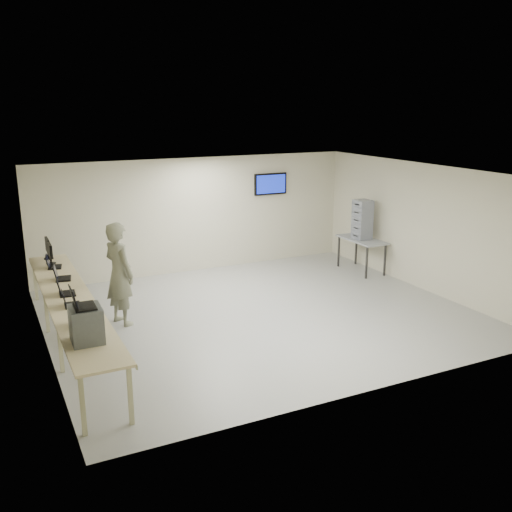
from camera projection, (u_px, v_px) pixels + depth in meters
name	position (u px, v px, depth m)	size (l,w,h in m)	color
room	(261.00, 245.00, 11.03)	(8.01, 7.01, 2.81)	#A4A4A4
workbench	(70.00, 302.00, 9.59)	(0.76, 6.00, 0.90)	beige
equipment_box	(86.00, 324.00, 7.75)	(0.42, 0.48, 0.50)	slate
laptop_on_box	(80.00, 302.00, 7.64)	(0.32, 0.39, 0.30)	black
laptop_0	(82.00, 320.00, 8.37)	(0.40, 0.43, 0.29)	black
laptop_1	(69.00, 302.00, 9.14)	(0.30, 0.35, 0.26)	black
laptop_2	(64.00, 291.00, 9.69)	(0.32, 0.38, 0.28)	black
laptop_3	(60.00, 276.00, 10.52)	(0.36, 0.41, 0.29)	black
laptop_4	(52.00, 264.00, 11.27)	(0.34, 0.39, 0.27)	black
monitor_near	(50.00, 251.00, 11.53)	(0.19, 0.43, 0.42)	black
monitor_far	(48.00, 247.00, 11.88)	(0.20, 0.44, 0.44)	black
soldier	(119.00, 274.00, 10.62)	(0.72, 0.47, 1.96)	#686F59
side_table	(362.00, 242.00, 14.05)	(0.64, 1.37, 0.82)	gray
storage_bins	(362.00, 220.00, 13.90)	(0.37, 0.41, 0.97)	gray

